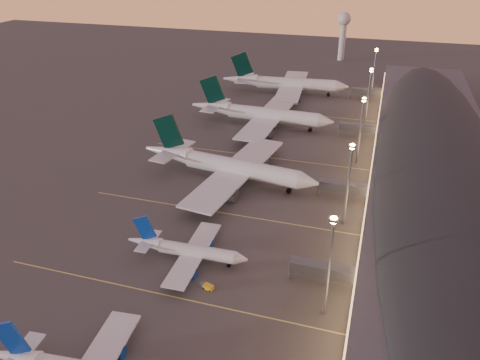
% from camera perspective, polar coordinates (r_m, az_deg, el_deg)
% --- Properties ---
extents(ground, '(700.00, 700.00, 0.00)m').
position_cam_1_polar(ground, '(119.38, -7.56, -12.33)').
color(ground, '#403E3C').
extents(airliner_narrow_north, '(33.25, 29.67, 11.89)m').
position_cam_1_polar(airliner_narrow_north, '(124.82, -6.50, -8.50)').
color(airliner_narrow_north, silver).
rests_on(airliner_narrow_north, ground).
extents(airliner_wide_near, '(66.78, 61.34, 21.37)m').
position_cam_1_polar(airliner_wide_near, '(163.17, -1.61, 1.72)').
color(airliner_wide_near, silver).
rests_on(airliner_wide_near, ground).
extents(airliner_wide_mid, '(67.14, 61.11, 21.50)m').
position_cam_1_polar(airliner_wide_mid, '(214.37, 2.51, 8.03)').
color(airliner_wide_mid, silver).
rests_on(airliner_wide_mid, ground).
extents(airliner_wide_far, '(69.38, 63.48, 22.19)m').
position_cam_1_polar(airliner_wide_far, '(263.69, 5.50, 11.63)').
color(airliner_wide_far, silver).
rests_on(airliner_wide_far, ground).
extents(terminal_building, '(56.35, 255.00, 17.46)m').
position_cam_1_polar(terminal_building, '(169.92, 22.62, 1.81)').
color(terminal_building, '#4B4B50').
rests_on(terminal_building, ground).
extents(light_masts, '(2.20, 217.20, 25.90)m').
position_cam_1_polar(light_masts, '(158.62, 14.07, 4.87)').
color(light_masts, slate).
rests_on(light_masts, ground).
extents(radar_tower, '(9.00, 9.00, 32.50)m').
position_cam_1_polar(radar_tower, '(348.24, 12.50, 17.63)').
color(radar_tower, silver).
rests_on(radar_tower, ground).
extents(lane_markings, '(90.00, 180.36, 0.00)m').
position_cam_1_polar(lane_markings, '(149.87, -1.30, -3.11)').
color(lane_markings, '#D8C659').
rests_on(lane_markings, ground).
extents(baggage_tug_c, '(3.98, 2.46, 1.11)m').
position_cam_1_polar(baggage_tug_c, '(116.89, -4.06, -12.80)').
color(baggage_tug_c, gold).
rests_on(baggage_tug_c, ground).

